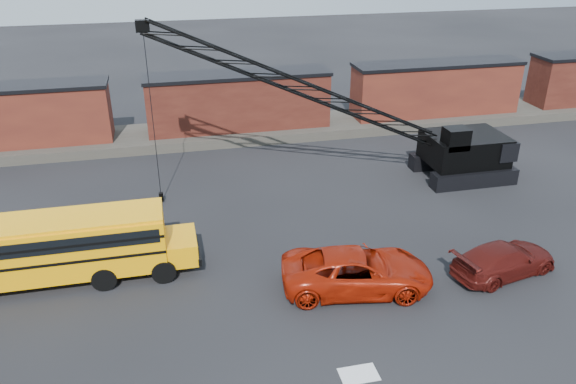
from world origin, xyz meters
name	(u,v)px	position (x,y,z in m)	size (l,w,h in m)	color
ground	(316,310)	(0.00, 0.00, 0.00)	(160.00, 160.00, 0.00)	black
gravel_berm	(240,131)	(0.00, 22.00, 0.35)	(120.00, 5.00, 0.70)	#464239
boxcar_west_near	(9,116)	(-16.00, 22.00, 2.76)	(13.70, 3.10, 4.17)	#451913
boxcar_mid	(238,101)	(0.00, 22.00, 2.76)	(13.70, 3.10, 4.17)	#4F1F16
boxcar_east_near	(436,88)	(16.00, 22.00, 2.76)	(13.70, 3.10, 4.17)	#451913
snow_patch	(359,374)	(0.50, -4.00, 0.01)	(1.40, 0.90, 0.02)	silver
school_bus	(59,247)	(-10.65, 4.66, 1.79)	(11.65, 2.65, 3.19)	#F19B05
red_pickup	(357,271)	(2.16, 1.11, 0.93)	(3.08, 6.67, 1.85)	#981907
maroon_suv	(504,259)	(9.20, 0.70, 0.76)	(2.14, 5.26, 1.53)	#450F0C
crawler_crane	(343,104)	(4.72, 11.64, 5.26)	(22.24, 4.20, 10.56)	black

